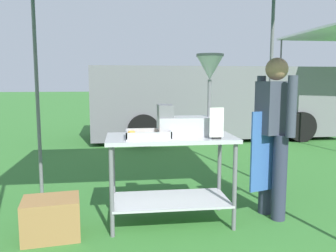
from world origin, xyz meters
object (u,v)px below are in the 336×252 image
Objects in this scene: donut_cart at (171,161)px; menu_sign at (217,125)px; donut_fryer at (193,106)px; supply_crate at (51,218)px; van_grey at (212,101)px; vendor at (274,129)px; donut_tray at (148,135)px.

menu_sign reaches higher than donut_cart.
donut_fryer reaches higher than supply_crate.
van_grey reaches higher than donut_cart.
van_grey is at bearing 82.34° from vendor.
donut_cart is 1.08m from vendor.
van_grey is at bearing 75.80° from menu_sign.
vendor is 2.27m from supply_crate.
donut_tray is 0.53× the size of donut_fryer.
supply_crate is (-1.10, -0.20, -0.44)m from donut_cart.
donut_cart is 5.33m from van_grey.
menu_sign is at bearing -104.20° from van_grey.
van_grey reaches higher than vendor.
donut_cart is 0.58m from menu_sign.
donut_tray is at bearing 8.21° from supply_crate.
menu_sign reaches higher than donut_tray.
donut_fryer reaches higher than donut_tray.
van_grey is (1.72, 5.04, 0.26)m from donut_cart.
donut_tray is (-0.22, -0.08, 0.26)m from donut_cart.
donut_tray is 1.27m from vendor.
van_grey is at bearing 69.19° from donut_tray.
supply_crate is at bearing -118.23° from van_grey.
menu_sign is (0.39, -0.21, 0.37)m from donut_cart.
van_grey is (1.95, 5.12, -0.00)m from donut_tray.
donut_tray is 0.26× the size of vendor.
menu_sign is (0.62, -0.14, 0.10)m from donut_tray.
vendor is at bearing 5.89° from supply_crate.
menu_sign is 0.18× the size of vendor.
donut_tray is at bearing 167.54° from menu_sign.
supply_crate is at bearing -171.79° from donut_tray.
menu_sign is (0.17, -0.24, -0.16)m from donut_fryer.
menu_sign is at bearing -0.40° from supply_crate.
van_grey reaches higher than menu_sign.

